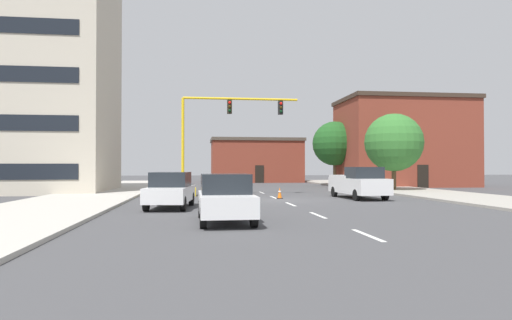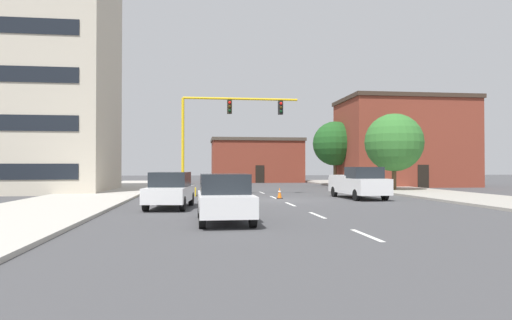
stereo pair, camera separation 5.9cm
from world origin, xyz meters
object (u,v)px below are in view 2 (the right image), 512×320
Objects in this scene: traffic_cone_roadside_a at (280,193)px; traffic_cone_roadside_b at (246,199)px; sedan_white_mid_left at (224,198)px; tree_right_mid at (394,143)px; tree_right_far at (335,144)px; traffic_signal_gantry at (199,163)px; pickup_truck_white at (359,183)px; sedan_white_near_left at (170,190)px.

traffic_cone_roadside_a reaches higher than traffic_cone_roadside_b.
tree_right_mid is at bearing 51.55° from sedan_white_mid_left.
tree_right_mid is 18.23m from traffic_cone_roadside_b.
tree_right_mid is 13.31m from traffic_cone_roadside_a.
tree_right_mid is at bearing 33.25° from traffic_cone_roadside_a.
sedan_white_mid_left is 6.70× the size of traffic_cone_roadside_b.
tree_right_far is 10.07× the size of traffic_cone_roadside_b.
traffic_cone_roadside_b is at bearing -138.35° from tree_right_mid.
tree_right_far is at bearing 63.14° from traffic_cone_roadside_a.
traffic_signal_gantry is 13.21× the size of traffic_cone_roadside_b.
pickup_truck_white is at bearing 50.67° from sedan_white_mid_left.
traffic_signal_gantry is 1.91× the size of sedan_white_near_left.
tree_right_far is 1.24× the size of pickup_truck_white.
sedan_white_near_left is at bearing -155.47° from pickup_truck_white.
sedan_white_mid_left is (-9.04, -11.04, -0.09)m from pickup_truck_white.
tree_right_mid reaches higher than sedan_white_mid_left.
traffic_cone_roadside_a is at bearing 61.46° from traffic_cone_roadside_b.
sedan_white_near_left reaches higher than traffic_cone_roadside_a.
traffic_signal_gantry reaches higher than traffic_cone_roadside_b.
traffic_signal_gantry is 20.63m from tree_right_far.
traffic_signal_gantry is at bearing -167.06° from tree_right_mid.
sedan_white_near_left is 8.65m from traffic_cone_roadside_a.
tree_right_mid is 21.60m from sedan_white_near_left.
traffic_signal_gantry is at bearing 81.30° from sedan_white_near_left.
tree_right_mid is 24.04m from sedan_white_mid_left.
sedan_white_mid_left reaches higher than traffic_cone_roadside_b.
tree_right_mid is (15.71, 3.61, 1.74)m from traffic_signal_gantry.
tree_right_far is 1.46× the size of sedan_white_near_left.
tree_right_far is 9.64× the size of traffic_cone_roadside_a.
traffic_signal_gantry is at bearing -133.87° from tree_right_far.
traffic_cone_roadside_a is 1.04× the size of traffic_cone_roadside_b.
sedan_white_mid_left reaches higher than traffic_cone_roadside_a.
tree_right_mid reaches higher than traffic_cone_roadside_b.
sedan_white_near_left is (-11.33, -5.17, -0.09)m from pickup_truck_white.
sedan_white_mid_left is 6.98m from traffic_cone_roadside_b.
sedan_white_mid_left is at bearing -128.45° from tree_right_mid.
tree_right_far is (-1.49, 11.18, 0.48)m from tree_right_mid.
tree_right_mid is 11.29m from tree_right_far.
tree_right_far reaches higher than sedan_white_near_left.
pickup_truck_white is (9.92, -4.03, -1.26)m from traffic_signal_gantry.
traffic_signal_gantry is 6.34m from traffic_cone_roadside_a.
traffic_cone_roadside_a is (-4.92, 0.62, -0.63)m from pickup_truck_white.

